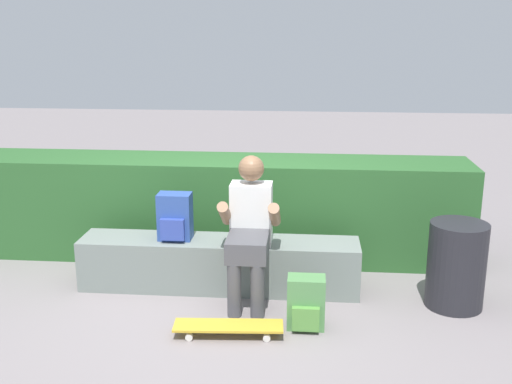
% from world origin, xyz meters
% --- Properties ---
extents(ground_plane, '(24.00, 24.00, 0.00)m').
position_xyz_m(ground_plane, '(0.00, 0.00, 0.00)').
color(ground_plane, gray).
extents(bench_main, '(2.38, 0.42, 0.44)m').
position_xyz_m(bench_main, '(0.00, 0.42, 0.22)').
color(bench_main, slate).
rests_on(bench_main, ground).
extents(person_skater, '(0.49, 0.62, 1.19)m').
position_xyz_m(person_skater, '(0.29, 0.22, 0.64)').
color(person_skater, white).
rests_on(person_skater, ground).
extents(skateboard_near_person, '(0.81, 0.25, 0.09)m').
position_xyz_m(skateboard_near_person, '(0.19, -0.42, 0.07)').
color(skateboard_near_person, gold).
rests_on(skateboard_near_person, ground).
extents(backpack_on_bench, '(0.28, 0.23, 0.40)m').
position_xyz_m(backpack_on_bench, '(-0.37, 0.41, 0.63)').
color(backpack_on_bench, '#2D4C99').
rests_on(backpack_on_bench, bench_main).
extents(backpack_on_ground, '(0.28, 0.23, 0.40)m').
position_xyz_m(backpack_on_ground, '(0.75, -0.24, 0.19)').
color(backpack_on_ground, '#51894C').
rests_on(backpack_on_ground, ground).
extents(hedge_row, '(5.03, 0.70, 0.97)m').
position_xyz_m(hedge_row, '(-0.23, 1.23, 0.48)').
color(hedge_row, '#2B5C2A').
rests_on(hedge_row, ground).
extents(trash_bin, '(0.46, 0.46, 0.70)m').
position_xyz_m(trash_bin, '(1.94, 0.24, 0.35)').
color(trash_bin, '#232328').
rests_on(trash_bin, ground).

